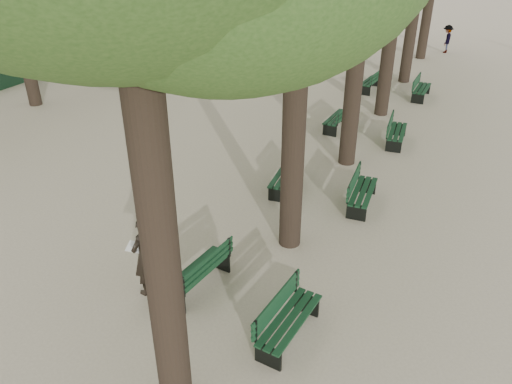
% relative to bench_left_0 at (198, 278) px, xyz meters
% --- Properties ---
extents(ground, '(120.00, 120.00, 0.00)m').
position_rel_bench_left_0_xyz_m(ground, '(-0.37, -0.60, -0.27)').
color(ground, '#BDAE8F').
rests_on(ground, ground).
extents(bench_left_0, '(0.79, 1.86, 0.92)m').
position_rel_bench_left_0_xyz_m(bench_left_0, '(0.00, 0.00, 0.00)').
color(bench_left_0, black).
rests_on(bench_left_0, ground).
extents(bench_left_1, '(0.76, 1.85, 0.92)m').
position_rel_bench_left_0_xyz_m(bench_left_1, '(0.00, 4.90, 0.00)').
color(bench_left_1, black).
rests_on(bench_left_1, ground).
extents(bench_left_2, '(0.67, 1.83, 0.92)m').
position_rel_bench_left_0_xyz_m(bench_left_2, '(0.00, 10.09, 0.00)').
color(bench_left_2, black).
rests_on(bench_left_2, ground).
extents(bench_left_3, '(0.74, 1.85, 0.92)m').
position_rel_bench_left_0_xyz_m(bench_left_3, '(0.00, 15.27, 0.00)').
color(bench_left_3, black).
rests_on(bench_left_3, ground).
extents(bench_right_0, '(0.74, 1.85, 0.92)m').
position_rel_bench_left_0_xyz_m(bench_right_0, '(2.27, -0.53, 0.00)').
color(bench_right_0, black).
rests_on(bench_right_0, ground).
extents(bench_right_1, '(0.70, 1.84, 0.92)m').
position_rel_bench_left_0_xyz_m(bench_right_1, '(2.27, 4.88, 0.00)').
color(bench_right_1, black).
rests_on(bench_right_1, ground).
extents(bench_right_2, '(0.73, 1.84, 0.92)m').
position_rel_bench_left_0_xyz_m(bench_right_2, '(2.27, 9.62, 0.00)').
color(bench_right_2, black).
rests_on(bench_right_2, ground).
extents(bench_right_3, '(0.60, 1.81, 0.92)m').
position_rel_bench_left_0_xyz_m(bench_right_3, '(2.27, 15.10, 0.00)').
color(bench_right_3, black).
rests_on(bench_right_3, ground).
extents(man_with_map, '(0.69, 0.79, 1.82)m').
position_rel_bench_left_0_xyz_m(man_with_map, '(-0.90, -0.51, 0.64)').
color(man_with_map, black).
rests_on(man_with_map, ground).
extents(pedestrian_a, '(0.44, 0.86, 1.70)m').
position_rel_bench_left_0_xyz_m(pedestrian_a, '(-2.62, 22.49, 0.58)').
color(pedestrian_a, '#262628').
rests_on(pedestrian_a, ground).
extents(pedestrian_e, '(1.14, 1.53, 1.72)m').
position_rel_bench_left_0_xyz_m(pedestrian_e, '(-5.76, 23.72, 0.59)').
color(pedestrian_e, '#262628').
rests_on(pedestrian_e, ground).
extents(pedestrian_b, '(0.33, 1.01, 1.55)m').
position_rel_bench_left_0_xyz_m(pedestrian_b, '(2.21, 24.35, 0.50)').
color(pedestrian_b, '#262628').
rests_on(pedestrian_b, ground).
extents(fence, '(0.08, 42.00, 0.90)m').
position_rel_bench_left_0_xyz_m(fence, '(-15.37, 10.40, 0.18)').
color(fence, black).
rests_on(fence, ground).
extents(hedge, '(1.20, 42.00, 1.20)m').
position_rel_bench_left_0_xyz_m(hedge, '(-16.07, 10.40, 0.33)').
color(hedge, '#153E1C').
rests_on(hedge, ground).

